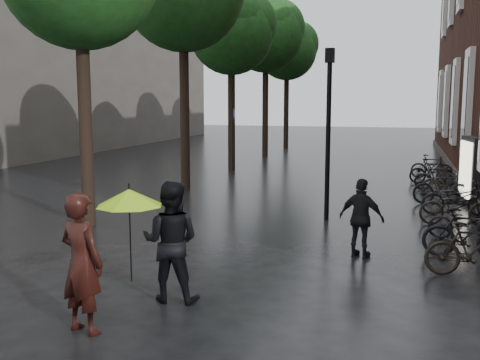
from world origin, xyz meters
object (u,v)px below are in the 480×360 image
at_px(person_burgundy, 82,263).
at_px(lamp_post, 329,117).
at_px(parked_bicycles, 448,195).
at_px(person_black, 171,241).
at_px(pedestrian_walking, 361,218).
at_px(ad_lightbox, 470,171).

xyz_separation_m(person_burgundy, lamp_post, (2.21, 8.04, 1.70)).
xyz_separation_m(person_burgundy, parked_bicycles, (5.32, 10.01, -0.48)).
distance_m(parked_bicycles, lamp_post, 4.28).
relative_size(person_black, lamp_post, 0.43).
bearing_deg(person_burgundy, lamp_post, -90.00).
xyz_separation_m(pedestrian_walking, lamp_post, (-1.11, 3.32, 1.87)).
distance_m(ad_lightbox, lamp_post, 5.23).
bearing_deg(lamp_post, ad_lightbox, 40.28).
height_order(person_burgundy, person_black, person_burgundy).
relative_size(ad_lightbox, lamp_post, 0.46).
relative_size(parked_bicycles, ad_lightbox, 6.63).
bearing_deg(pedestrian_walking, ad_lightbox, -93.77).
distance_m(person_black, parked_bicycles, 9.76).
bearing_deg(ad_lightbox, parked_bicycles, -128.26).
bearing_deg(lamp_post, person_black, -103.20).
bearing_deg(person_black, parked_bicycles, -124.80).
distance_m(person_burgundy, lamp_post, 8.51).
bearing_deg(lamp_post, person_burgundy, -105.37).
xyz_separation_m(parked_bicycles, ad_lightbox, (0.67, 1.24, 0.54)).
distance_m(pedestrian_walking, lamp_post, 3.97).
height_order(pedestrian_walking, lamp_post, lamp_post).
distance_m(person_burgundy, person_black, 1.59).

